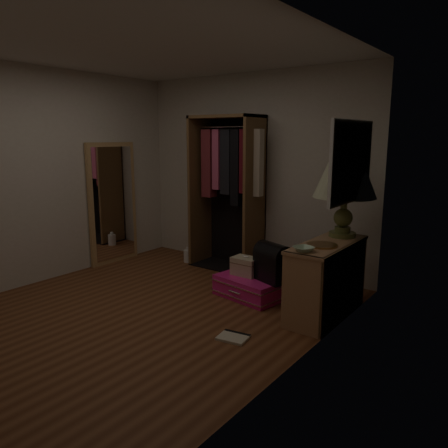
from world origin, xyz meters
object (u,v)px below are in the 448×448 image
(console_bookshelf, at_px, (328,277))
(floor_mirror, at_px, (113,203))
(open_wardrobe, at_px, (230,179))
(white_jug, at_px, (188,256))
(train_case, at_px, (246,266))
(pink_suitcase, at_px, (251,286))
(table_lamp, at_px, (345,180))
(black_bag, at_px, (273,261))

(console_bookshelf, height_order, floor_mirror, floor_mirror)
(open_wardrobe, distance_m, white_jug, 1.29)
(floor_mirror, distance_m, train_case, 2.32)
(train_case, bearing_deg, pink_suitcase, -10.77)
(open_wardrobe, xyz_separation_m, pink_suitcase, (0.87, -0.78, -1.10))
(table_lamp, bearing_deg, floor_mirror, -173.67)
(console_bookshelf, height_order, white_jug, console_bookshelf)
(floor_mirror, xyz_separation_m, train_case, (2.26, 0.01, -0.52))
(train_case, xyz_separation_m, white_jug, (-1.39, 0.59, -0.24))
(pink_suitcase, xyz_separation_m, white_jug, (-1.49, 0.61, -0.02))
(floor_mirror, xyz_separation_m, pink_suitcase, (2.36, -0.01, -0.73))
(floor_mirror, bearing_deg, black_bag, 0.39)
(train_case, relative_size, white_jug, 1.39)
(open_wardrobe, height_order, black_bag, open_wardrobe)
(floor_mirror, height_order, black_bag, floor_mirror)
(open_wardrobe, distance_m, table_lamp, 1.81)
(open_wardrobe, distance_m, floor_mirror, 1.71)
(pink_suitcase, height_order, table_lamp, table_lamp)
(floor_mirror, relative_size, table_lamp, 2.04)
(black_bag, bearing_deg, white_jug, -179.28)
(open_wardrobe, relative_size, floor_mirror, 1.21)
(black_bag, bearing_deg, console_bookshelf, 21.33)
(pink_suitcase, bearing_deg, white_jug, 166.68)
(floor_mirror, distance_m, table_lamp, 3.30)
(console_bookshelf, xyz_separation_m, open_wardrobe, (-1.76, 0.73, 0.83))
(console_bookshelf, relative_size, open_wardrobe, 0.55)
(console_bookshelf, relative_size, floor_mirror, 0.66)
(floor_mirror, bearing_deg, train_case, 0.27)
(table_lamp, relative_size, white_jug, 3.81)
(floor_mirror, relative_size, pink_suitcase, 2.05)
(open_wardrobe, relative_size, train_case, 6.75)
(floor_mirror, relative_size, black_bag, 3.78)
(console_bookshelf, height_order, open_wardrobe, open_wardrobe)
(floor_mirror, height_order, white_jug, floor_mirror)
(train_case, height_order, table_lamp, table_lamp)
(floor_mirror, height_order, pink_suitcase, floor_mirror)
(console_bookshelf, xyz_separation_m, pink_suitcase, (-0.88, -0.05, -0.28))
(floor_mirror, xyz_separation_m, table_lamp, (3.24, 0.36, 0.49))
(train_case, xyz_separation_m, table_lamp, (0.98, 0.35, 1.00))
(black_bag, xyz_separation_m, white_jug, (-1.74, 0.58, -0.35))
(open_wardrobe, xyz_separation_m, floor_mirror, (-1.48, -0.77, -0.37))
(console_bookshelf, distance_m, pink_suitcase, 0.92)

